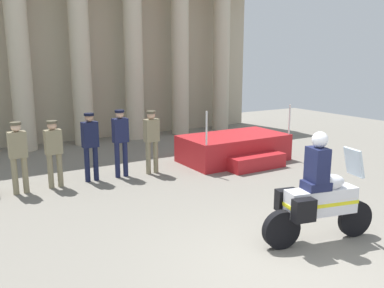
# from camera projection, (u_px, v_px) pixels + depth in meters

# --- Properties ---
(ground_plane) EXTENTS (28.00, 28.00, 0.00)m
(ground_plane) POSITION_uv_depth(u_px,v_px,m) (292.00, 266.00, 6.10)
(ground_plane) COLOR gray
(colonnade_backdrop) EXTENTS (15.35, 1.54, 6.69)m
(colonnade_backdrop) POSITION_uv_depth(u_px,v_px,m) (75.00, 44.00, 14.36)
(colonnade_backdrop) COLOR #B6AB91
(colonnade_backdrop) RESTS_ON ground_plane
(reviewing_stand) EXTENTS (3.11, 2.21, 1.69)m
(reviewing_stand) POSITION_uv_depth(u_px,v_px,m) (235.00, 149.00, 12.15)
(reviewing_stand) COLOR #B21E23
(reviewing_stand) RESTS_ON ground_plane
(officer_in_row_0) EXTENTS (0.39, 0.24, 1.65)m
(officer_in_row_0) POSITION_uv_depth(u_px,v_px,m) (18.00, 152.00, 9.14)
(officer_in_row_0) COLOR #847A5B
(officer_in_row_0) RESTS_ON ground_plane
(officer_in_row_1) EXTENTS (0.39, 0.24, 1.61)m
(officer_in_row_1) POSITION_uv_depth(u_px,v_px,m) (54.00, 149.00, 9.59)
(officer_in_row_1) COLOR #847A5B
(officer_in_row_1) RESTS_ON ground_plane
(officer_in_row_2) EXTENTS (0.39, 0.24, 1.72)m
(officer_in_row_2) POSITION_uv_depth(u_px,v_px,m) (90.00, 141.00, 10.08)
(officer_in_row_2) COLOR #141938
(officer_in_row_2) RESTS_ON ground_plane
(officer_in_row_3) EXTENTS (0.39, 0.24, 1.75)m
(officer_in_row_3) POSITION_uv_depth(u_px,v_px,m) (121.00, 138.00, 10.44)
(officer_in_row_3) COLOR #191E42
(officer_in_row_3) RESTS_ON ground_plane
(officer_in_row_4) EXTENTS (0.39, 0.24, 1.68)m
(officer_in_row_4) POSITION_uv_depth(u_px,v_px,m) (152.00, 137.00, 10.76)
(officer_in_row_4) COLOR #847A5B
(officer_in_row_4) RESTS_ON ground_plane
(motorcycle_with_rider) EXTENTS (2.07, 0.84, 1.90)m
(motorcycle_with_rider) POSITION_uv_depth(u_px,v_px,m) (318.00, 197.00, 6.73)
(motorcycle_with_rider) COLOR black
(motorcycle_with_rider) RESTS_ON ground_plane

